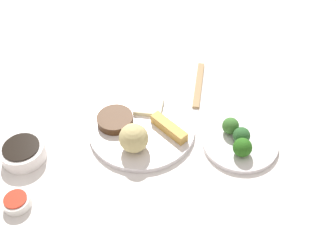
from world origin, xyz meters
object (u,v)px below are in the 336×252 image
Objects in this scene: soy_sauce_bowl at (23,153)px; chopsticks_pair at (199,85)px; broccoli_plate at (240,142)px; main_plate at (142,129)px; sauce_ramekin_sweet_and_sour at (17,202)px.

soy_sauce_bowl is 0.56× the size of chopsticks_pair.
main_plate is at bearing -105.73° from broccoli_plate.
broccoli_plate is at bearing 103.60° from sauce_ramekin_sweet_and_sour.
soy_sauce_bowl is 1.74× the size of sauce_ramekin_sweet_and_sour.
main_plate is at bearing 124.45° from sauce_ramekin_sweet_and_sour.
main_plate reaches higher than chopsticks_pair.
chopsticks_pair is at bearing 133.19° from main_plate.
sauce_ramekin_sweet_and_sour is 0.32× the size of chopsticks_pair.
chopsticks_pair is (-0.24, 0.50, -0.02)m from soy_sauce_bowl.
soy_sauce_bowl is at bearing -64.36° from chopsticks_pair.
soy_sauce_bowl is at bearing -178.29° from sauce_ramekin_sweet_and_sour.
broccoli_plate reaches higher than chopsticks_pair.
main_plate reaches higher than broccoli_plate.
sauce_ramekin_sweet_and_sour is (0.14, -0.57, 0.01)m from broccoli_plate.
sauce_ramekin_sweet_and_sour is at bearing -52.03° from chopsticks_pair.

